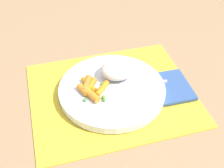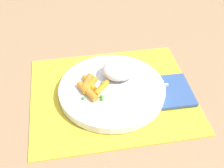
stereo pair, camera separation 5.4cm
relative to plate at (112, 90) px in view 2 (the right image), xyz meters
name	(u,v)px [view 2 (the right image)]	position (x,y,z in m)	size (l,w,h in m)	color
ground_plane	(112,94)	(0.00, 0.00, -0.02)	(2.40, 2.40, 0.00)	#997551
placemat	(112,93)	(0.00, 0.00, -0.01)	(0.41, 0.34, 0.01)	gold
plate	(112,90)	(0.00, 0.00, 0.00)	(0.27, 0.27, 0.02)	white
rice_mound	(119,70)	(-0.03, -0.04, 0.03)	(0.09, 0.08, 0.04)	beige
carrot_portion	(90,86)	(0.06, 0.00, 0.02)	(0.08, 0.09, 0.02)	orange
pea_scatter	(93,91)	(0.05, 0.01, 0.01)	(0.06, 0.09, 0.01)	#459637
fork	(121,86)	(-0.02, 0.00, 0.01)	(0.20, 0.04, 0.01)	silver
napkin	(172,91)	(-0.15, 0.02, -0.01)	(0.10, 0.12, 0.01)	#33518C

